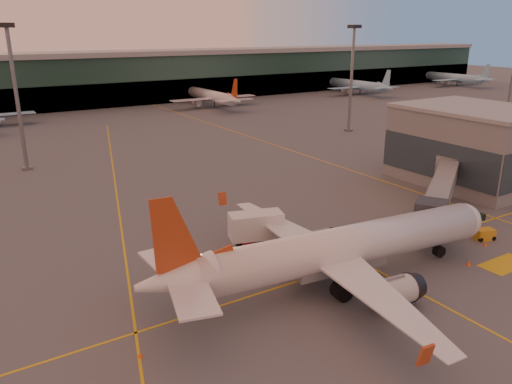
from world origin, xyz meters
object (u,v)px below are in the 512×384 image
catering_truck (257,230)px  gpu_cart (485,234)px  main_airplane (336,250)px  pushback_tug (457,225)px

catering_truck → gpu_cart: bearing=-8.5°
main_airplane → gpu_cart: bearing=3.9°
main_airplane → catering_truck: 11.27m
gpu_cart → pushback_tug: size_ratio=0.78×
gpu_cart → main_airplane: bearing=-164.9°
gpu_cart → pushback_tug: pushback_tug is taller
catering_truck → main_airplane: bearing=-61.5°
main_airplane → gpu_cart: size_ratio=14.85×
catering_truck → gpu_cart: (25.38, -12.00, -2.01)m
catering_truck → gpu_cart: catering_truck is taller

